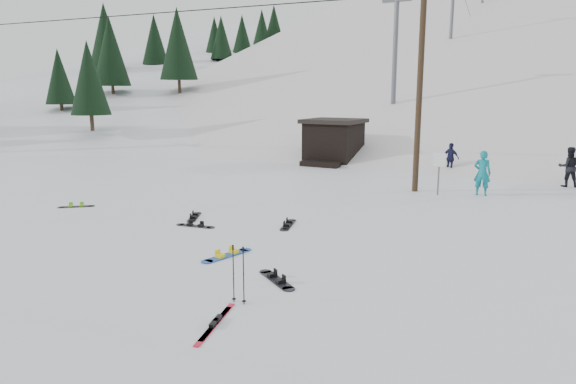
% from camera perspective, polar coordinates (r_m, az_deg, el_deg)
% --- Properties ---
extents(ground, '(200.00, 200.00, 0.00)m').
position_cam_1_polar(ground, '(12.44, -12.60, -9.91)').
color(ground, white).
rests_on(ground, ground).
extents(ski_slope, '(60.00, 85.24, 65.97)m').
position_cam_1_polar(ski_slope, '(66.24, 20.74, -4.01)').
color(ski_slope, silver).
rests_on(ski_slope, ground).
extents(ridge_left, '(47.54, 95.03, 58.38)m').
position_cam_1_polar(ridge_left, '(73.24, -9.13, -1.22)').
color(ridge_left, white).
rests_on(ridge_left, ground).
extents(treeline_left, '(20.00, 64.00, 10.00)m').
position_cam_1_polar(treeline_left, '(64.29, -12.35, 6.88)').
color(treeline_left, black).
rests_on(treeline_left, ground).
extents(treeline_crest, '(50.00, 6.00, 10.00)m').
position_cam_1_polar(treeline_crest, '(95.12, 23.82, 7.48)').
color(treeline_crest, black).
rests_on(treeline_crest, ski_slope).
extents(utility_pole, '(2.00, 0.26, 9.00)m').
position_cam_1_polar(utility_pole, '(23.42, 14.44, 11.41)').
color(utility_pole, '#3A2819').
rests_on(utility_pole, ground).
extents(trail_sign, '(0.50, 0.09, 1.85)m').
position_cam_1_polar(trail_sign, '(22.97, 16.43, 2.80)').
color(trail_sign, '#595B60').
rests_on(trail_sign, ground).
extents(lift_hut, '(3.40, 4.10, 2.75)m').
position_cam_1_polar(lift_hut, '(32.41, 5.07, 5.65)').
color(lift_hut, black).
rests_on(lift_hut, ground).
extents(lift_tower_near, '(2.20, 0.36, 8.00)m').
position_cam_1_polar(lift_tower_near, '(40.59, 11.85, 15.72)').
color(lift_tower_near, '#595B60').
rests_on(lift_tower_near, ski_slope).
extents(hero_snowboard, '(0.64, 1.67, 0.12)m').
position_cam_1_polar(hero_snowboard, '(14.17, -6.80, -6.96)').
color(hero_snowboard, '#1B49B4').
rests_on(hero_snowboard, ground).
extents(hero_skis, '(0.60, 1.87, 0.10)m').
position_cam_1_polar(hero_skis, '(10.29, -8.05, -14.18)').
color(hero_skis, '#B11228').
rests_on(hero_skis, ground).
extents(ski_poles, '(0.35, 0.09, 1.26)m').
position_cam_1_polar(ski_poles, '(10.95, -5.53, -9.05)').
color(ski_poles, black).
rests_on(ski_poles, ground).
extents(board_scatter_a, '(1.40, 0.43, 0.10)m').
position_cam_1_polar(board_scatter_a, '(17.37, -10.26, -3.70)').
color(board_scatter_a, black).
rests_on(board_scatter_a, ground).
extents(board_scatter_b, '(0.87, 1.38, 0.11)m').
position_cam_1_polar(board_scatter_b, '(18.59, -10.38, -2.72)').
color(board_scatter_b, black).
rests_on(board_scatter_b, ground).
extents(board_scatter_c, '(1.11, 0.99, 0.10)m').
position_cam_1_polar(board_scatter_c, '(21.58, -22.47, -1.48)').
color(board_scatter_c, black).
rests_on(board_scatter_c, ground).
extents(board_scatter_d, '(1.34, 1.03, 0.11)m').
position_cam_1_polar(board_scatter_d, '(12.33, -1.29, -9.69)').
color(board_scatter_d, black).
rests_on(board_scatter_d, ground).
extents(board_scatter_f, '(0.66, 1.53, 0.11)m').
position_cam_1_polar(board_scatter_f, '(17.22, 0.01, -3.63)').
color(board_scatter_f, black).
rests_on(board_scatter_f, ground).
extents(skier_teal, '(0.73, 0.49, 1.95)m').
position_cam_1_polar(skier_teal, '(23.56, 20.78, 1.98)').
color(skier_teal, '#0D7A86').
rests_on(skier_teal, ground).
extents(skier_dark, '(1.07, 0.92, 1.88)m').
position_cam_1_polar(skier_dark, '(27.44, 28.73, 2.46)').
color(skier_dark, black).
rests_on(skier_dark, ground).
extents(skier_navy, '(1.06, 0.72, 1.67)m').
position_cam_1_polar(skier_navy, '(29.58, 17.63, 3.62)').
color(skier_navy, '#18193C').
rests_on(skier_navy, ground).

